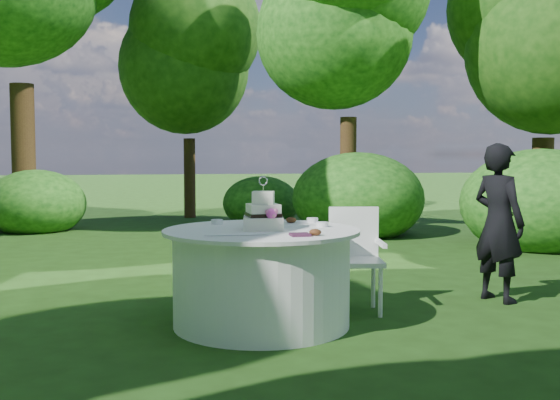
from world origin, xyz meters
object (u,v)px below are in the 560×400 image
object	(u,v)px
cake	(263,215)
chair	(355,251)
table	(262,277)
guest	(499,223)
napkins	(300,235)

from	to	relation	value
cake	chair	size ratio (longest dim) A/B	0.47
table	cake	xyz separation A→B (m)	(0.01, -0.02, 0.50)
guest	table	xyz separation A→B (m)	(-2.29, -0.43, -0.34)
table	chair	xyz separation A→B (m)	(0.88, 0.33, 0.13)
guest	chair	xyz separation A→B (m)	(-1.41, -0.10, -0.21)
guest	cake	size ratio (longest dim) A/B	3.45
guest	table	bearing A→B (deg)	79.09
napkins	cake	size ratio (longest dim) A/B	0.33
guest	cake	bearing A→B (deg)	79.66
chair	table	bearing A→B (deg)	-159.28
cake	chair	distance (m)	1.01
table	napkins	bearing A→B (deg)	-66.59
cake	napkins	bearing A→B (deg)	-67.02
napkins	guest	world-z (taller)	guest
guest	chair	distance (m)	1.43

